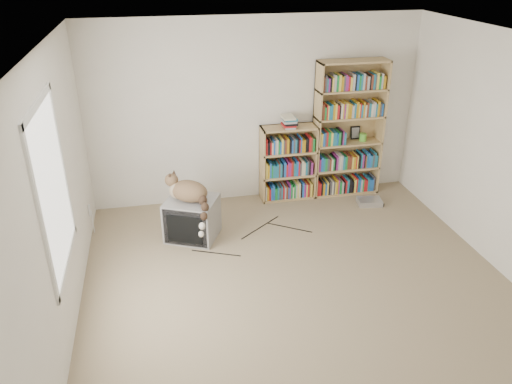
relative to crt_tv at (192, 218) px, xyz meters
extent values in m
cube|color=gray|center=(1.00, -1.53, -0.25)|extent=(4.50, 5.00, 0.01)
cube|color=white|center=(1.00, 0.97, 1.00)|extent=(4.50, 0.02, 2.50)
cube|color=white|center=(-1.25, -1.53, 1.00)|extent=(0.02, 5.00, 2.50)
cube|color=white|center=(1.00, -1.53, 2.25)|extent=(4.50, 5.00, 0.02)
cube|color=white|center=(-1.24, -1.33, 1.15)|extent=(0.02, 1.22, 1.52)
cube|color=gray|center=(0.00, -0.01, 0.00)|extent=(0.75, 0.73, 0.51)
cube|color=black|center=(-0.11, -0.23, 0.00)|extent=(0.50, 0.25, 0.47)
cube|color=black|center=(-0.12, -0.25, -0.01)|extent=(0.40, 0.19, 0.36)
cube|color=black|center=(0.05, 0.10, -0.01)|extent=(0.44, 0.41, 0.31)
ellipsoid|color=#352216|center=(-0.02, -0.03, 0.38)|extent=(0.56, 0.52, 0.26)
ellipsoid|color=#352216|center=(0.08, -0.09, 0.37)|extent=(0.30, 0.31, 0.19)
ellipsoid|color=tan|center=(-0.16, 0.04, 0.37)|extent=(0.25, 0.25, 0.21)
ellipsoid|color=#352216|center=(-0.21, 0.09, 0.49)|extent=(0.22, 0.22, 0.16)
sphere|color=beige|center=(-0.26, 0.13, 0.47)|extent=(0.09, 0.09, 0.06)
cone|color=black|center=(-0.23, 0.06, 0.57)|extent=(0.09, 0.09, 0.08)
cone|color=black|center=(-0.18, 0.14, 0.57)|extent=(0.09, 0.09, 0.08)
cube|color=tan|center=(1.82, 0.81, 0.70)|extent=(0.02, 0.30, 1.91)
cube|color=tan|center=(2.75, 0.81, 0.70)|extent=(0.02, 0.30, 1.91)
cube|color=tan|center=(2.28, 0.95, 0.70)|extent=(0.96, 0.03, 1.91)
cube|color=tan|center=(2.28, 0.81, 1.65)|extent=(0.96, 0.30, 0.02)
cube|color=tan|center=(2.28, 0.81, -0.24)|extent=(0.96, 0.30, 0.03)
cube|color=tan|center=(2.28, 0.81, 0.14)|extent=(0.96, 0.30, 0.03)
cube|color=tan|center=(2.28, 0.81, 0.51)|extent=(0.96, 0.30, 0.02)
cube|color=tan|center=(2.28, 0.81, 0.89)|extent=(0.96, 0.30, 0.02)
cube|color=tan|center=(2.28, 0.81, 1.27)|extent=(0.96, 0.30, 0.02)
cube|color=red|center=(2.28, 0.81, -0.13)|extent=(0.88, 0.24, 0.19)
cube|color=blue|center=(2.28, 0.81, 0.24)|extent=(0.88, 0.24, 0.19)
cube|color=#178336|center=(2.28, 0.81, 0.62)|extent=(0.88, 0.24, 0.19)
cube|color=beige|center=(2.28, 0.81, 1.00)|extent=(0.88, 0.24, 0.19)
cube|color=black|center=(2.28, 0.81, 1.38)|extent=(0.88, 0.24, 0.19)
cube|color=tan|center=(1.06, 0.81, 0.28)|extent=(0.02, 0.30, 1.06)
cube|color=tan|center=(1.80, 0.81, 0.28)|extent=(0.02, 0.30, 1.06)
cube|color=tan|center=(1.43, 0.95, 0.28)|extent=(0.77, 0.03, 1.06)
cube|color=tan|center=(1.43, 0.81, 0.80)|extent=(0.77, 0.30, 0.02)
cube|color=tan|center=(1.43, 0.81, -0.24)|extent=(0.77, 0.30, 0.03)
cube|color=tan|center=(1.43, 0.81, 0.10)|extent=(0.77, 0.30, 0.03)
cube|color=tan|center=(1.43, 0.81, 0.45)|extent=(0.77, 0.30, 0.02)
cube|color=red|center=(1.43, 0.81, -0.13)|extent=(0.69, 0.24, 0.19)
cube|color=blue|center=(1.43, 0.81, 0.21)|extent=(0.69, 0.24, 0.19)
cube|color=#178336|center=(1.43, 0.81, 0.56)|extent=(0.69, 0.24, 0.19)
cube|color=red|center=(1.41, 0.78, 0.89)|extent=(0.19, 0.25, 0.16)
cylinder|color=#61C137|center=(2.51, 0.81, 0.58)|extent=(0.10, 0.10, 0.11)
cube|color=black|center=(2.43, 0.91, 0.62)|extent=(0.14, 0.05, 0.18)
cube|color=#B7B7BC|center=(2.50, 0.35, -0.22)|extent=(0.36, 0.28, 0.07)
cube|color=silver|center=(-1.24, 0.34, 0.07)|extent=(0.01, 0.08, 0.13)
camera|label=1|loc=(-0.34, -5.40, 2.97)|focal=35.00mm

